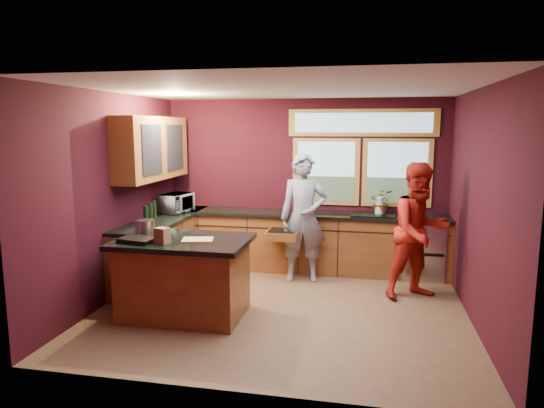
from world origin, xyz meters
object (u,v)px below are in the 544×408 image
(island, at_px, (184,277))
(person_red, at_px, (420,231))
(stock_pot, at_px, (145,227))
(cutting_board, at_px, (198,240))
(person_grey, at_px, (303,218))

(island, height_order, person_red, person_red)
(island, height_order, stock_pot, stock_pot)
(cutting_board, relative_size, stock_pot, 1.46)
(island, distance_m, cutting_board, 0.52)
(cutting_board, bearing_deg, person_grey, 59.27)
(person_grey, bearing_deg, island, -134.50)
(person_red, bearing_deg, island, 173.92)
(stock_pot, bearing_deg, island, -15.26)
(person_grey, height_order, cutting_board, person_grey)
(person_grey, xyz_separation_m, stock_pot, (-1.76, -1.50, 0.10))
(person_red, xyz_separation_m, cutting_board, (-2.61, -1.25, 0.05))
(island, distance_m, stock_pot, 0.80)
(island, bearing_deg, person_grey, 53.75)
(island, bearing_deg, person_red, 23.19)
(person_grey, height_order, stock_pot, person_grey)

